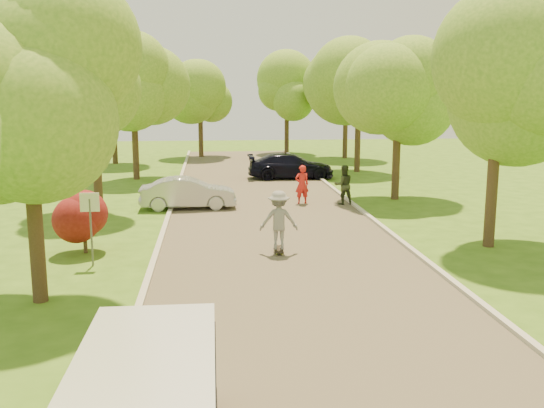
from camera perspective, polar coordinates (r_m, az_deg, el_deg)
name	(u,v)px	position (r m, az deg, el deg)	size (l,w,h in m)	color
ground	(310,306)	(14.70, 3.61, -9.55)	(100.00, 100.00, 0.00)	#385F16
road	(275,230)	(22.31, 0.24, -2.50)	(8.00, 60.00, 0.01)	#4C4438
curb_left	(163,232)	(22.25, -10.20, -2.57)	(0.18, 60.00, 0.12)	#B2AD9E
curb_right	(382,227)	(23.08, 10.30, -2.10)	(0.18, 60.00, 0.12)	#B2AD9E
street_sign	(90,214)	(18.29, -16.74, -0.88)	(0.55, 0.06, 2.17)	#59595E
red_shrub	(84,219)	(19.92, -17.29, -1.36)	(1.70, 1.70, 1.95)	#382619
tree_l_mida	(34,86)	(15.15, -21.47, 10.31)	(4.71, 4.60, 7.39)	#382619
tree_l_midb	(98,103)	(26.01, -16.03, 9.14)	(4.30, 4.20, 6.62)	#382619
tree_l_far	(137,84)	(35.85, -12.62, 10.98)	(4.92, 4.80, 7.79)	#382619
tree_r_mida	(506,76)	(20.83, 21.19, 11.21)	(5.13, 5.00, 7.95)	#382619
tree_r_midb	(403,95)	(29.02, 12.20, 9.99)	(4.51, 4.40, 7.01)	#382619
tree_r_far	(363,79)	(38.81, 8.55, 11.60)	(5.33, 5.20, 8.34)	#382619
tree_bg_a	(115,87)	(44.09, -14.55, 10.57)	(5.12, 5.00, 7.72)	#382619
tree_bg_b	(349,85)	(46.82, 7.28, 11.07)	(5.12, 5.00, 7.95)	#382619
tree_bg_c	(203,92)	(47.62, -6.54, 10.46)	(4.92, 4.80, 7.33)	#382619
tree_bg_d	(290,88)	(50.04, 1.67, 10.86)	(5.12, 5.00, 7.72)	#382619
silver_sedan	(188,193)	(26.64, -7.91, 1.03)	(1.45, 4.15, 1.37)	#ABACB0
dark_sedan	(291,166)	(35.59, 1.76, 3.58)	(2.04, 5.01, 1.46)	black
longboard	(279,249)	(19.28, 0.63, -4.30)	(0.32, 0.97, 0.11)	black
skateboarder	(279,220)	(19.05, 0.64, -1.53)	(1.21, 0.69, 1.87)	gray
person_striped	(302,185)	(27.48, 2.83, 1.84)	(0.65, 0.42, 1.77)	red
person_olive	(344,185)	(27.47, 6.75, 1.79)	(0.87, 0.68, 1.79)	#2D3520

